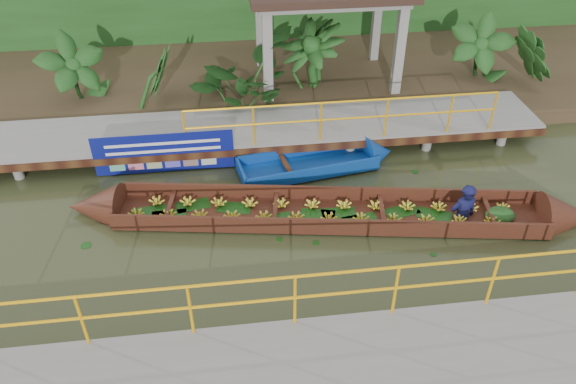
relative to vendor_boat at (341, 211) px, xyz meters
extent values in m
plane|color=#2D3319|center=(-2.26, -0.21, -0.21)|extent=(80.00, 80.00, 0.00)
cube|color=#372A1B|center=(-2.26, 7.29, 0.01)|extent=(30.00, 8.00, 0.45)
cube|color=gray|center=(-2.26, 3.29, 0.29)|extent=(16.00, 2.00, 0.15)
cube|color=black|center=(-2.26, 2.29, 0.21)|extent=(16.00, 0.12, 0.18)
cylinder|color=#FFB10D|center=(0.49, 2.34, 1.36)|extent=(7.50, 0.05, 0.05)
cylinder|color=#FFB10D|center=(0.49, 2.34, 0.91)|extent=(7.50, 0.05, 0.05)
cylinder|color=#FFB10D|center=(0.49, 2.34, 0.86)|extent=(0.05, 0.05, 1.00)
cylinder|color=gray|center=(-6.26, 2.49, 0.01)|extent=(0.24, 0.24, 0.55)
cylinder|color=gray|center=(-6.26, 4.09, 0.01)|extent=(0.24, 0.24, 0.55)
cylinder|color=gray|center=(-4.26, 2.49, 0.01)|extent=(0.24, 0.24, 0.55)
cylinder|color=gray|center=(-4.26, 4.09, 0.01)|extent=(0.24, 0.24, 0.55)
cylinder|color=gray|center=(-2.26, 2.49, 0.01)|extent=(0.24, 0.24, 0.55)
cylinder|color=gray|center=(-2.26, 4.09, 0.01)|extent=(0.24, 0.24, 0.55)
cylinder|color=gray|center=(-0.26, 2.49, 0.01)|extent=(0.24, 0.24, 0.55)
cylinder|color=gray|center=(-0.26, 4.09, 0.01)|extent=(0.24, 0.24, 0.55)
cylinder|color=gray|center=(1.74, 2.49, 0.01)|extent=(0.24, 0.24, 0.55)
cylinder|color=gray|center=(1.74, 4.09, 0.01)|extent=(0.24, 0.24, 0.55)
cylinder|color=gray|center=(3.74, 2.49, 0.01)|extent=(0.24, 0.24, 0.55)
cylinder|color=gray|center=(3.74, 4.09, 0.01)|extent=(0.24, 0.24, 0.55)
cylinder|color=gray|center=(-2.26, 2.49, 0.01)|extent=(0.24, 0.24, 0.55)
cylinder|color=#FFB10D|center=(-1.26, -3.26, 1.44)|extent=(10.00, 0.05, 0.05)
cylinder|color=#FFB10D|center=(-1.26, -3.26, 0.99)|extent=(10.00, 0.05, 0.05)
cylinder|color=#FFB10D|center=(-1.26, -3.26, 0.94)|extent=(0.05, 0.05, 1.00)
cube|color=gray|center=(-1.06, 4.89, 1.39)|extent=(0.25, 0.25, 2.80)
cube|color=gray|center=(2.54, 4.89, 1.39)|extent=(0.25, 0.25, 2.80)
cube|color=gray|center=(-1.06, 7.29, 1.39)|extent=(0.25, 0.25, 2.80)
cube|color=gray|center=(2.54, 7.29, 1.39)|extent=(0.25, 0.25, 2.80)
cube|color=#3C1C10|center=(-0.27, 0.04, -0.15)|extent=(9.16, 2.59, 0.07)
cube|color=#3C1C10|center=(-0.18, 0.61, 0.01)|extent=(8.99, 1.54, 0.39)
cube|color=#3C1C10|center=(-0.36, -0.52, 0.01)|extent=(8.99, 1.54, 0.39)
cone|color=#3C1C10|center=(-5.27, 0.86, -0.05)|extent=(1.30, 1.26, 1.09)
cone|color=#3C1C10|center=(4.72, -0.77, -0.05)|extent=(1.30, 1.26, 1.09)
ellipsoid|color=#193F14|center=(3.32, -0.54, -0.03)|extent=(0.71, 0.60, 0.30)
imported|color=#10123B|center=(2.54, -0.41, 0.72)|extent=(0.64, 0.46, 1.66)
cube|color=navy|center=(-0.43, 1.89, -0.10)|extent=(3.39, 1.52, 0.11)
cube|color=navy|center=(-0.51, 2.37, 0.03)|extent=(3.24, 0.62, 0.33)
cube|color=navy|center=(-0.34, 1.40, 0.03)|extent=(3.24, 0.62, 0.33)
cube|color=navy|center=(-2.04, 1.61, 0.03)|extent=(0.23, 0.98, 0.33)
cone|color=navy|center=(1.40, 2.20, -0.04)|extent=(0.80, 1.01, 0.92)
cube|color=black|center=(-0.96, 1.79, 0.07)|extent=(0.27, 0.99, 0.05)
cube|color=navy|center=(-3.80, 2.27, 0.34)|extent=(3.27, 0.03, 1.02)
cube|color=white|center=(-3.80, 2.25, 0.61)|extent=(2.66, 0.01, 0.07)
cube|color=white|center=(-3.80, 2.25, 0.41)|extent=(2.66, 0.01, 0.07)
imported|color=#193F14|center=(-6.26, 5.09, 1.17)|extent=(1.50, 1.50, 1.87)
imported|color=#193F14|center=(-4.26, 5.09, 1.17)|extent=(1.50, 1.50, 1.87)
imported|color=#193F14|center=(-1.76, 5.09, 1.17)|extent=(1.50, 1.50, 1.87)
imported|color=#193F14|center=(0.24, 5.09, 1.17)|extent=(1.50, 1.50, 1.87)
imported|color=#193F14|center=(5.24, 5.09, 1.17)|extent=(1.50, 1.50, 1.87)
imported|color=#193F14|center=(6.74, 5.09, 1.17)|extent=(1.50, 1.50, 1.87)
camera|label=1|loc=(-2.33, -9.19, 7.41)|focal=35.00mm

